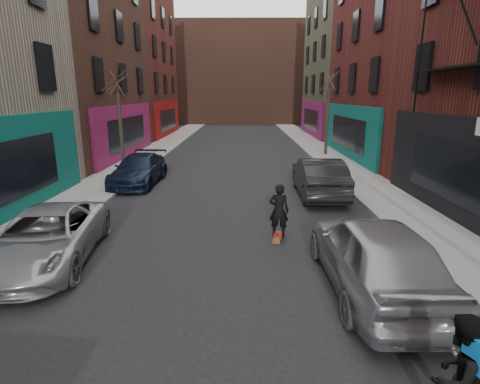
{
  "coord_description": "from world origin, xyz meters",
  "views": [
    {
      "loc": [
        0.38,
        -2.26,
        4.16
      ],
      "look_at": [
        0.3,
        7.56,
        1.6
      ],
      "focal_mm": 28.0,
      "sensor_mm": 36.0,
      "label": 1
    }
  ],
  "objects_px": {
    "parked_right_far": "(374,254)",
    "pedestrian": "(458,376)",
    "skateboard": "(278,237)",
    "parked_left_far": "(46,237)",
    "tree_left_far": "(119,110)",
    "tree_right_far": "(328,104)",
    "skateboarder": "(279,210)",
    "parked_right_end": "(319,177)",
    "parked_left_end": "(139,170)"
  },
  "relations": [
    {
      "from": "tree_right_far",
      "to": "parked_right_far",
      "type": "relative_size",
      "value": 1.36
    },
    {
      "from": "skateboard",
      "to": "pedestrian",
      "type": "xyz_separation_m",
      "value": [
        1.57,
        -6.58,
        0.79
      ]
    },
    {
      "from": "tree_right_far",
      "to": "pedestrian",
      "type": "relative_size",
      "value": 4.09
    },
    {
      "from": "skateboarder",
      "to": "parked_left_far",
      "type": "bearing_deg",
      "value": 28.61
    },
    {
      "from": "pedestrian",
      "to": "parked_left_far",
      "type": "bearing_deg",
      "value": -56.28
    },
    {
      "from": "tree_right_far",
      "to": "parked_left_end",
      "type": "xyz_separation_m",
      "value": [
        -10.8,
        -8.74,
        -2.83
      ]
    },
    {
      "from": "parked_left_far",
      "to": "parked_right_far",
      "type": "relative_size",
      "value": 0.98
    },
    {
      "from": "tree_right_far",
      "to": "parked_right_far",
      "type": "bearing_deg",
      "value": -99.06
    },
    {
      "from": "tree_left_far",
      "to": "skateboarder",
      "type": "bearing_deg",
      "value": -52.16
    },
    {
      "from": "parked_left_end",
      "to": "parked_right_far",
      "type": "bearing_deg",
      "value": -50.72
    },
    {
      "from": "tree_left_far",
      "to": "parked_right_far",
      "type": "relative_size",
      "value": 1.3
    },
    {
      "from": "skateboard",
      "to": "skateboarder",
      "type": "height_order",
      "value": "skateboarder"
    },
    {
      "from": "parked_left_end",
      "to": "pedestrian",
      "type": "height_order",
      "value": "pedestrian"
    },
    {
      "from": "tree_left_far",
      "to": "parked_right_end",
      "type": "xyz_separation_m",
      "value": [
        9.77,
        -4.85,
        -2.57
      ]
    },
    {
      "from": "parked_left_end",
      "to": "parked_right_end",
      "type": "bearing_deg",
      "value": -12.98
    },
    {
      "from": "parked_left_far",
      "to": "skateboard",
      "type": "relative_size",
      "value": 6.09
    },
    {
      "from": "tree_right_far",
      "to": "skateboard",
      "type": "distance_m",
      "value": 16.89
    },
    {
      "from": "parked_right_far",
      "to": "parked_left_far",
      "type": "bearing_deg",
      "value": -10.8
    },
    {
      "from": "tree_right_far",
      "to": "parked_right_end",
      "type": "height_order",
      "value": "tree_right_far"
    },
    {
      "from": "tree_left_far",
      "to": "parked_left_end",
      "type": "xyz_separation_m",
      "value": [
        1.6,
        -2.74,
        -2.68
      ]
    },
    {
      "from": "skateboarder",
      "to": "pedestrian",
      "type": "bearing_deg",
      "value": 117.15
    },
    {
      "from": "skateboarder",
      "to": "pedestrian",
      "type": "xyz_separation_m",
      "value": [
        1.57,
        -6.58,
        -0.05
      ]
    },
    {
      "from": "tree_right_far",
      "to": "parked_right_end",
      "type": "distance_m",
      "value": 11.49
    },
    {
      "from": "parked_right_end",
      "to": "pedestrian",
      "type": "distance_m",
      "value": 11.57
    },
    {
      "from": "skateboard",
      "to": "parked_left_far",
      "type": "bearing_deg",
      "value": -151.39
    },
    {
      "from": "tree_right_far",
      "to": "parked_left_far",
      "type": "relative_size",
      "value": 1.4
    },
    {
      "from": "tree_left_far",
      "to": "parked_right_far",
      "type": "height_order",
      "value": "tree_left_far"
    },
    {
      "from": "parked_right_far",
      "to": "pedestrian",
      "type": "distance_m",
      "value": 3.6
    },
    {
      "from": "skateboard",
      "to": "pedestrian",
      "type": "distance_m",
      "value": 6.81
    },
    {
      "from": "parked_left_end",
      "to": "skateboard",
      "type": "xyz_separation_m",
      "value": [
        6.03,
        -7.09,
        -0.65
      ]
    },
    {
      "from": "parked_right_far",
      "to": "skateboarder",
      "type": "relative_size",
      "value": 3.15
    },
    {
      "from": "parked_left_far",
      "to": "parked_left_end",
      "type": "xyz_separation_m",
      "value": [
        0.0,
        8.69,
        0.02
      ]
    },
    {
      "from": "parked_right_end",
      "to": "tree_right_far",
      "type": "bearing_deg",
      "value": -102.83
    },
    {
      "from": "parked_right_far",
      "to": "tree_left_far",
      "type": "bearing_deg",
      "value": -54.48
    },
    {
      "from": "parked_right_end",
      "to": "pedestrian",
      "type": "xyz_separation_m",
      "value": [
        -0.57,
        -11.56,
        0.03
      ]
    },
    {
      "from": "tree_right_far",
      "to": "pedestrian",
      "type": "bearing_deg",
      "value": -98.12
    },
    {
      "from": "skateboard",
      "to": "pedestrian",
      "type": "bearing_deg",
      "value": -62.85
    },
    {
      "from": "tree_right_far",
      "to": "parked_left_end",
      "type": "relative_size",
      "value": 1.42
    },
    {
      "from": "tree_left_far",
      "to": "skateboard",
      "type": "bearing_deg",
      "value": -52.16
    },
    {
      "from": "parked_left_end",
      "to": "pedestrian",
      "type": "relative_size",
      "value": 2.88
    },
    {
      "from": "parked_right_end",
      "to": "pedestrian",
      "type": "relative_size",
      "value": 2.95
    },
    {
      "from": "parked_right_end",
      "to": "parked_left_far",
      "type": "bearing_deg",
      "value": 39.6
    },
    {
      "from": "tree_left_far",
      "to": "tree_right_far",
      "type": "xyz_separation_m",
      "value": [
        12.4,
        6.0,
        0.15
      ]
    },
    {
      "from": "tree_right_far",
      "to": "skateboarder",
      "type": "bearing_deg",
      "value": -106.76
    },
    {
      "from": "parked_left_far",
      "to": "skateboard",
      "type": "height_order",
      "value": "parked_left_far"
    },
    {
      "from": "skateboarder",
      "to": "parked_left_end",
      "type": "bearing_deg",
      "value": -35.85
    },
    {
      "from": "tree_left_far",
      "to": "parked_left_far",
      "type": "distance_m",
      "value": 11.85
    },
    {
      "from": "parked_left_far",
      "to": "pedestrian",
      "type": "height_order",
      "value": "pedestrian"
    },
    {
      "from": "skateboard",
      "to": "parked_right_end",
      "type": "bearing_deg",
      "value": 80.48
    },
    {
      "from": "parked_right_end",
      "to": "skateboarder",
      "type": "xyz_separation_m",
      "value": [
        -2.14,
        -4.97,
        0.08
      ]
    }
  ]
}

